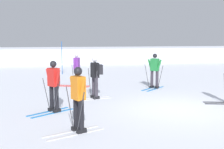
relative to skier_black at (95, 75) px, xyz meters
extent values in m
plane|color=silver|center=(2.50, -2.30, -0.96)|extent=(120.00, 120.00, 0.00)
cube|color=silver|center=(2.50, 18.85, -0.23)|extent=(80.00, 7.32, 1.45)
cube|color=black|center=(4.71, -1.73, -0.95)|extent=(1.57, 0.52, 0.02)
cube|color=silver|center=(-0.14, -0.18, -0.95)|extent=(1.58, 0.45, 0.02)
cube|color=silver|center=(-0.20, 0.10, -0.95)|extent=(1.58, 0.45, 0.02)
cube|color=black|center=(0.01, -0.14, -0.89)|extent=(0.28, 0.18, 0.10)
cube|color=black|center=(-0.05, 0.13, -0.89)|extent=(0.28, 0.18, 0.10)
cylinder|color=#38333D|center=(0.01, -0.14, -0.41)|extent=(0.14, 0.14, 0.85)
cylinder|color=#38333D|center=(-0.05, 0.13, -0.41)|extent=(0.14, 0.14, 0.85)
cube|color=black|center=(-0.02, 0.00, 0.21)|extent=(0.32, 0.42, 0.60)
cylinder|color=black|center=(0.02, -0.25, 0.20)|extent=(0.15, 0.27, 0.55)
cylinder|color=black|center=(-0.10, 0.23, 0.20)|extent=(0.15, 0.27, 0.55)
sphere|color=silver|center=(-0.02, 0.00, 0.64)|extent=(0.22, 0.22, 0.22)
cylinder|color=#38383D|center=(-0.04, -0.36, -0.36)|extent=(0.10, 0.32, 1.20)
cylinder|color=#38383D|center=(-0.20, 0.30, -0.36)|extent=(0.10, 0.32, 1.20)
cube|color=#232328|center=(0.18, 0.04, 0.23)|extent=(0.24, 0.31, 0.40)
cube|color=silver|center=(-1.12, -4.14, -0.95)|extent=(1.51, 0.71, 0.02)
cube|color=silver|center=(-1.23, -3.88, -0.95)|extent=(1.51, 0.71, 0.02)
cube|color=black|center=(-0.98, -4.08, -0.89)|extent=(0.29, 0.21, 0.10)
cube|color=black|center=(-1.09, -3.82, -0.89)|extent=(0.29, 0.21, 0.10)
cylinder|color=black|center=(-0.98, -4.08, -0.41)|extent=(0.14, 0.14, 0.85)
cylinder|color=black|center=(-1.09, -3.82, -0.41)|extent=(0.14, 0.14, 0.85)
cube|color=orange|center=(-1.04, -3.95, 0.21)|extent=(0.37, 0.44, 0.60)
cylinder|color=orange|center=(-0.96, -4.19, 0.20)|extent=(0.18, 0.27, 0.55)
cylinder|color=orange|center=(-1.16, -3.73, 0.20)|extent=(0.18, 0.27, 0.55)
sphere|color=black|center=(-1.04, -3.95, 0.64)|extent=(0.22, 0.22, 0.22)
cylinder|color=#38383D|center=(-1.02, -4.25, -0.38)|extent=(0.19, 0.41, 1.15)
cylinder|color=#38383D|center=(-1.24, -3.73, -0.38)|extent=(0.19, 0.41, 1.15)
cube|color=#237AC6|center=(3.16, 1.52, -0.95)|extent=(1.25, 1.13, 0.02)
cube|color=#237AC6|center=(2.98, 1.73, -0.95)|extent=(1.25, 1.13, 0.02)
cube|color=black|center=(3.27, 1.62, -0.89)|extent=(0.27, 0.26, 0.10)
cube|color=black|center=(3.09, 1.83, -0.89)|extent=(0.27, 0.26, 0.10)
cylinder|color=#38333D|center=(3.27, 1.62, -0.41)|extent=(0.14, 0.14, 0.85)
cylinder|color=#38333D|center=(3.09, 1.83, -0.41)|extent=(0.14, 0.14, 0.85)
cube|color=#23843D|center=(3.18, 1.73, 0.21)|extent=(0.43, 0.44, 0.60)
cylinder|color=#23843D|center=(3.33, 1.53, 0.20)|extent=(0.24, 0.25, 0.55)
cylinder|color=#23843D|center=(3.00, 1.90, 0.20)|extent=(0.24, 0.25, 0.55)
sphere|color=black|center=(3.18, 1.73, 0.64)|extent=(0.22, 0.22, 0.22)
cylinder|color=#38383D|center=(3.35, 1.39, -0.38)|extent=(0.20, 0.22, 1.17)
cylinder|color=#38383D|center=(2.86, 1.93, -0.38)|extent=(0.20, 0.22, 1.17)
cube|color=red|center=(-0.67, 3.03, -0.95)|extent=(1.51, 0.69, 0.02)
cube|color=red|center=(-0.57, 3.29, -0.95)|extent=(1.51, 0.69, 0.02)
cube|color=black|center=(-0.54, 2.98, -0.89)|extent=(0.29, 0.21, 0.10)
cube|color=black|center=(-0.43, 3.24, -0.89)|extent=(0.29, 0.21, 0.10)
cylinder|color=#2D2D33|center=(-0.54, 2.98, -0.41)|extent=(0.14, 0.14, 0.85)
cylinder|color=#2D2D33|center=(-0.43, 3.24, -0.41)|extent=(0.14, 0.14, 0.85)
cube|color=purple|center=(-0.48, 3.11, 0.21)|extent=(0.37, 0.44, 0.60)
cylinder|color=purple|center=(-0.60, 2.88, 0.20)|extent=(0.18, 0.27, 0.55)
cylinder|color=purple|center=(-0.41, 3.34, 0.20)|extent=(0.18, 0.27, 0.55)
sphere|color=silver|center=(-0.48, 3.11, 0.64)|extent=(0.22, 0.22, 0.22)
cylinder|color=#38383D|center=(-0.70, 2.84, -0.36)|extent=(0.16, 0.33, 1.20)
cylinder|color=#38383D|center=(-0.45, 3.45, -0.36)|extent=(0.16, 0.33, 1.20)
cube|color=#237AC6|center=(-1.70, -1.96, -0.95)|extent=(1.38, 0.97, 0.02)
cube|color=#237AC6|center=(-1.85, -1.73, -0.95)|extent=(1.38, 0.97, 0.02)
cube|color=black|center=(-1.57, -1.88, -0.89)|extent=(0.28, 0.25, 0.10)
cube|color=black|center=(-1.73, -1.65, -0.89)|extent=(0.28, 0.25, 0.10)
cylinder|color=black|center=(-1.57, -1.88, -0.41)|extent=(0.14, 0.14, 0.85)
cylinder|color=black|center=(-1.73, -1.65, -0.41)|extent=(0.14, 0.14, 0.85)
cube|color=red|center=(-1.65, -1.76, 0.21)|extent=(0.41, 0.45, 0.60)
cylinder|color=red|center=(-1.53, -1.98, 0.20)|extent=(0.22, 0.26, 0.55)
cylinder|color=red|center=(-1.81, -1.57, 0.20)|extent=(0.22, 0.26, 0.55)
sphere|color=black|center=(-1.65, -1.76, 0.64)|extent=(0.22, 0.22, 0.22)
cylinder|color=#38383D|center=(-1.57, -2.06, -0.41)|extent=(0.25, 0.35, 1.10)
cylinder|color=#38383D|center=(-1.90, -1.57, -0.41)|extent=(0.25, 0.35, 1.10)
cylinder|color=#1E56AD|center=(-1.06, 8.24, 0.16)|extent=(0.04, 0.04, 2.24)
camera|label=1|loc=(-1.65, -10.97, 1.46)|focal=44.48mm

